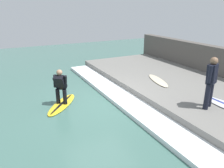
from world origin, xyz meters
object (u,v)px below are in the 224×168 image
(surfer_waiting_near, at_px, (211,80))
(surfer_riding, at_px, (60,85))
(surfboard_spare, at_px, (158,80))
(surfboard_riding, at_px, (62,104))

(surfer_waiting_near, bearing_deg, surfer_riding, 141.65)
(surfer_waiting_near, bearing_deg, surfboard_spare, 84.56)
(surfer_waiting_near, xyz_separation_m, surfboard_spare, (0.27, 2.81, -0.89))
(surfboard_riding, xyz_separation_m, surfboard_spare, (4.16, -0.27, 0.36))
(surfer_riding, distance_m, surfer_waiting_near, 5.00)
(surfer_riding, bearing_deg, surfboard_spare, -3.76)
(surfer_waiting_near, distance_m, surfboard_spare, 2.96)
(surfboard_riding, xyz_separation_m, surfer_waiting_near, (3.90, -3.08, 1.25))
(surfer_waiting_near, relative_size, surfboard_spare, 0.89)
(surfer_riding, height_order, surfboard_spare, surfer_riding)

